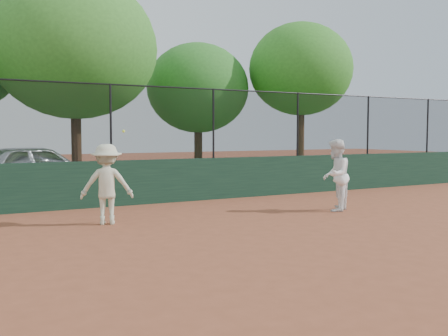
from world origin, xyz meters
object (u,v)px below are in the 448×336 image
tree_2 (74,47)px  player_second (336,175)px  player_main (107,184)px  parked_car (36,168)px  tree_4 (301,70)px  tree_3 (198,88)px

tree_2 → player_second: bearing=-63.3°
player_main → parked_car: bearing=94.1°
tree_4 → parked_car: bearing=-174.3°
player_main → player_second: bearing=-9.3°
parked_car → tree_4: 12.23m
player_second → tree_4: 11.13m
parked_car → player_main: player_main is taller
player_second → player_main: bearing=-46.9°
parked_car → tree_3: size_ratio=0.79×
player_main → tree_2: (1.04, 7.87, 4.11)m
tree_3 → player_main: bearing=-124.7°
tree_4 → player_main: bearing=-144.2°
player_second → tree_3: size_ratio=0.30×
player_main → tree_3: tree_3 is taller
tree_4 → player_second: bearing=-122.2°
tree_2 → tree_4: size_ratio=1.09×
player_main → tree_3: bearing=55.3°
player_main → tree_2: bearing=82.5°
tree_2 → tree_4: bearing=0.3°
player_main → tree_3: size_ratio=0.34×
tree_2 → tree_3: size_ratio=1.28×
player_main → tree_4: size_ratio=0.29×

